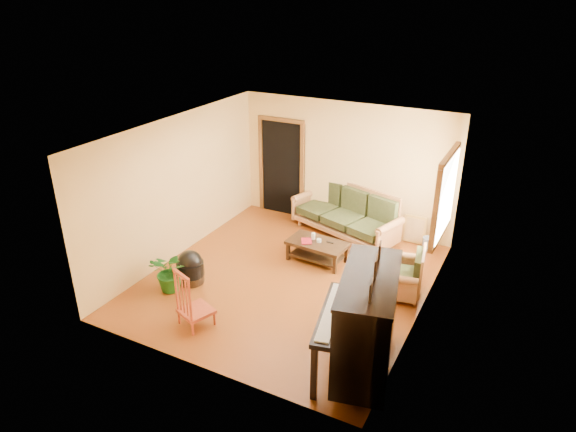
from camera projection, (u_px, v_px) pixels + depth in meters
The scene contains 16 objects.
floor at pixel (288, 279), 8.84m from camera, with size 5.00×5.00×0.00m, color #632C0D.
doorway at pixel (281, 169), 11.03m from camera, with size 1.08×0.16×2.05m, color black.
window at pixel (445, 196), 8.35m from camera, with size 0.12×1.36×1.46m, color white.
sofa at pixel (345, 213), 10.23m from camera, with size 2.25×0.94×0.96m, color #925C35.
coffee_table at pixel (317, 251), 9.36m from camera, with size 1.07×0.59×0.39m, color black.
armchair at pixel (400, 271), 8.29m from camera, with size 0.79×0.83×0.83m, color #925C35.
piano at pixel (367, 325), 6.50m from camera, with size 0.94×1.60×1.42m, color black.
footstool at pixel (191, 271), 8.68m from camera, with size 0.46×0.46×0.44m, color black.
red_chair at pixel (195, 297), 7.49m from camera, with size 0.44×0.48×0.94m, color maroon.
leaning_frame at pixel (415, 229), 9.99m from camera, with size 0.43×0.10×0.58m, color gold.
ceramic_crock at pixel (428, 244), 9.79m from camera, with size 0.20×0.20×0.25m, color #355CA1.
potted_plant at pixel (171, 272), 8.40m from camera, with size 0.63×0.55×0.71m, color #195819.
book at pixel (302, 241), 9.28m from camera, with size 0.18×0.24×0.02m, color maroon.
candle at pixel (313, 236), 9.35m from camera, with size 0.07×0.07×0.12m, color white.
glass_jar at pixel (319, 241), 9.27m from camera, with size 0.09×0.09×0.06m, color silver.
remote at pixel (330, 242), 9.25m from camera, with size 0.14×0.04×0.01m, color black.
Camera 1 is at (3.50, -6.75, 4.65)m, focal length 32.00 mm.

